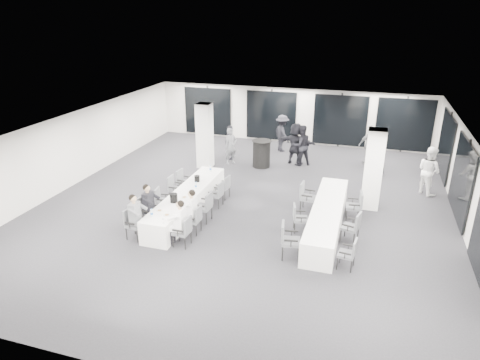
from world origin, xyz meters
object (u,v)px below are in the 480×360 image
at_px(chair_side_left_mid, 298,216).
at_px(banquet_table_side, 327,218).
at_px(ice_bucket_far, 197,179).
at_px(chair_side_right_near, 349,252).
at_px(standing_guest_f, 296,141).
at_px(chair_main_left_far, 183,180).
at_px(chair_main_left_mid, 161,199).
at_px(chair_main_right_fourth, 218,193).
at_px(ice_bucket_near, 174,198).
at_px(chair_main_right_mid, 205,205).
at_px(cocktail_table, 262,153).
at_px(chair_main_left_second, 146,210).
at_px(chair_main_left_fourth, 174,187).
at_px(standing_guest_c, 282,131).
at_px(standing_guest_b, 301,143).
at_px(standing_guest_d, 370,143).
at_px(chair_side_right_mid, 353,225).
at_px(chair_side_left_far, 306,195).
at_px(standing_guest_h, 429,167).
at_px(chair_main_right_far, 224,186).
at_px(chair_main_right_near, 184,230).
at_px(chair_side_left_near, 288,238).
at_px(chair_side_right_far, 356,204).
at_px(chair_main_left_near, 133,222).
at_px(standing_guest_g, 229,140).
at_px(chair_main_right_second, 195,218).
at_px(banquet_table_main, 187,202).
at_px(standing_guest_e, 379,151).
at_px(standing_guest_a, 231,144).

bearing_deg(chair_side_left_mid, banquet_table_side, 104.21).
bearing_deg(ice_bucket_far, banquet_table_side, -9.34).
xyz_separation_m(chair_side_right_near, standing_guest_f, (-2.89, 7.91, 0.56)).
bearing_deg(chair_main_left_far, chair_main_left_mid, 8.31).
xyz_separation_m(chair_main_right_fourth, ice_bucket_near, (-0.89, -1.60, 0.37)).
height_order(chair_main_right_mid, chair_main_right_fourth, chair_main_right_mid).
xyz_separation_m(cocktail_table, chair_main_left_second, (-2.09, -6.47, -0.04)).
bearing_deg(chair_main_left_fourth, chair_main_right_fourth, 89.75).
bearing_deg(standing_guest_c, standing_guest_b, 174.80).
distance_m(chair_main_right_fourth, chair_side_right_near, 5.34).
height_order(cocktail_table, standing_guest_d, standing_guest_d).
height_order(chair_side_right_mid, standing_guest_b, standing_guest_b).
bearing_deg(chair_main_left_second, ice_bucket_near, 128.88).
relative_size(chair_main_left_fourth, standing_guest_f, 0.44).
height_order(chair_side_left_far, standing_guest_b, standing_guest_b).
xyz_separation_m(chair_main_right_fourth, standing_guest_h, (7.08, 3.43, 0.51)).
bearing_deg(chair_main_right_far, chair_main_left_far, 97.92).
bearing_deg(standing_guest_c, ice_bucket_far, 126.39).
relative_size(chair_main_right_near, chair_main_right_mid, 0.92).
relative_size(chair_main_left_fourth, chair_side_left_far, 0.92).
relative_size(chair_main_right_far, chair_side_left_far, 0.86).
relative_size(chair_main_right_mid, standing_guest_h, 0.49).
distance_m(chair_main_left_second, chair_side_left_near, 4.68).
distance_m(chair_main_left_fourth, standing_guest_d, 9.04).
relative_size(chair_side_right_far, standing_guest_c, 0.49).
xyz_separation_m(chair_main_left_near, chair_main_right_far, (1.66, 3.58, -0.05)).
bearing_deg(chair_side_left_far, standing_guest_d, 164.55).
xyz_separation_m(chair_main_left_far, chair_main_right_far, (1.65, -0.01, -0.02)).
bearing_deg(chair_main_left_near, standing_guest_g, -175.14).
distance_m(chair_main_right_second, chair_side_left_near, 3.03).
relative_size(banquet_table_main, chair_main_right_second, 5.61).
bearing_deg(chair_side_left_far, chair_side_right_mid, 47.58).
xyz_separation_m(banquet_table_side, chair_main_left_second, (-5.49, -1.49, 0.19)).
distance_m(chair_main_right_fourth, chair_side_right_mid, 4.79).
bearing_deg(chair_side_left_near, standing_guest_c, -176.61).
bearing_deg(chair_main_left_far, chair_main_right_far, 97.84).
bearing_deg(chair_side_right_near, banquet_table_main, 78.27).
xyz_separation_m(standing_guest_c, standing_guest_d, (4.12, -0.75, -0.01)).
height_order(banquet_table_main, chair_side_left_mid, chair_side_left_mid).
height_order(chair_side_left_mid, standing_guest_f, standing_guest_f).
xyz_separation_m(chair_side_left_near, chair_side_right_mid, (1.67, 1.41, -0.05)).
distance_m(chair_main_left_far, standing_guest_d, 8.55).
relative_size(banquet_table_side, standing_guest_f, 2.37).
bearing_deg(chair_main_left_second, standing_guest_e, 145.54).
bearing_deg(standing_guest_e, chair_main_left_mid, 137.12).
bearing_deg(chair_main_right_near, standing_guest_b, -11.22).
relative_size(standing_guest_a, standing_guest_e, 0.90).
bearing_deg(standing_guest_c, chair_side_right_mid, 165.71).
xyz_separation_m(chair_main_left_near, chair_main_right_second, (1.66, 0.82, -0.03)).
distance_m(chair_main_right_fourth, standing_guest_a, 4.57).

